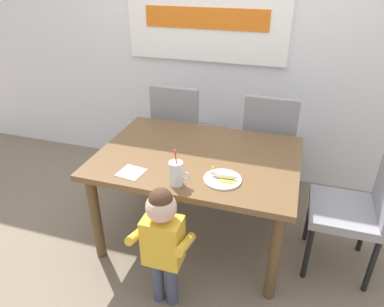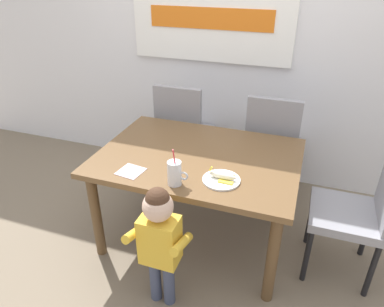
% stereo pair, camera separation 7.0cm
% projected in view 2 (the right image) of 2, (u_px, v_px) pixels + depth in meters
% --- Properties ---
extents(ground_plane, '(24.00, 24.00, 0.00)m').
position_uv_depth(ground_plane, '(198.00, 234.00, 2.75)').
color(ground_plane, '#7A6B56').
extents(back_wall, '(6.40, 0.17, 2.90)m').
position_uv_depth(back_wall, '(240.00, 18.00, 2.95)').
color(back_wall, silver).
rests_on(back_wall, ground).
extents(dining_table, '(1.36, 0.98, 0.71)m').
position_uv_depth(dining_table, '(198.00, 166.00, 2.45)').
color(dining_table, brown).
rests_on(dining_table, ground).
extents(dining_chair_left, '(0.44, 0.45, 0.96)m').
position_uv_depth(dining_chair_left, '(183.00, 128.00, 3.18)').
color(dining_chair_left, gray).
rests_on(dining_chair_left, ground).
extents(dining_chair_right, '(0.44, 0.44, 0.96)m').
position_uv_depth(dining_chair_right, '(272.00, 142.00, 2.94)').
color(dining_chair_right, gray).
rests_on(dining_chair_right, ground).
extents(dining_chair_far, '(0.44, 0.44, 0.96)m').
position_uv_depth(dining_chair_far, '(363.00, 206.00, 2.18)').
color(dining_chair_far, gray).
rests_on(dining_chair_far, ground).
extents(toddler_standing, '(0.33, 0.24, 0.84)m').
position_uv_depth(toddler_standing, '(159.00, 235.00, 1.97)').
color(toddler_standing, '#3F4760').
rests_on(toddler_standing, ground).
extents(milk_cup, '(0.13, 0.08, 0.25)m').
position_uv_depth(milk_cup, '(175.00, 174.00, 2.06)').
color(milk_cup, silver).
rests_on(milk_cup, dining_table).
extents(snack_plate, '(0.23, 0.23, 0.01)m').
position_uv_depth(snack_plate, '(221.00, 180.00, 2.12)').
color(snack_plate, white).
rests_on(snack_plate, dining_table).
extents(peeled_banana, '(0.17, 0.11, 0.07)m').
position_uv_depth(peeled_banana, '(223.00, 176.00, 2.11)').
color(peeled_banana, '#F4EAC6').
rests_on(peeled_banana, snack_plate).
extents(paper_napkin, '(0.17, 0.17, 0.00)m').
position_uv_depth(paper_napkin, '(131.00, 171.00, 2.21)').
color(paper_napkin, silver).
rests_on(paper_napkin, dining_table).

